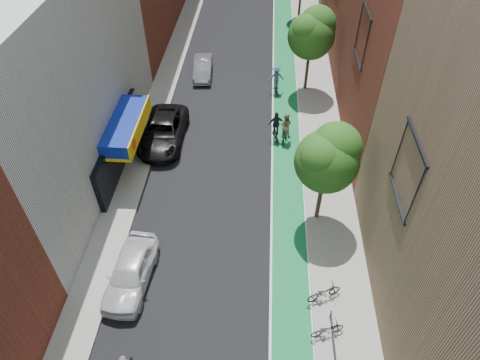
% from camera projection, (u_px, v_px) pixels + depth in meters
% --- Properties ---
extents(bike_lane, '(2.00, 68.00, 0.01)m').
position_uv_depth(bike_lane, '(285.00, 76.00, 36.58)').
color(bike_lane, '#136E36').
rests_on(bike_lane, ground).
extents(sidewalk_left, '(2.00, 68.00, 0.15)m').
position_uv_depth(sidewalk_left, '(169.00, 72.00, 36.97)').
color(sidewalk_left, gray).
rests_on(sidewalk_left, ground).
extents(sidewalk_right, '(3.00, 68.00, 0.15)m').
position_uv_depth(sidewalk_right, '(314.00, 76.00, 36.42)').
color(sidewalk_right, gray).
rests_on(sidewalk_right, ground).
extents(building_left_white, '(8.00, 20.00, 12.00)m').
position_uv_depth(building_left_white, '(33.00, 82.00, 24.44)').
color(building_left_white, silver).
rests_on(building_left_white, ground).
extents(tree_near, '(3.40, 3.36, 6.42)m').
position_uv_depth(tree_near, '(328.00, 157.00, 21.76)').
color(tree_near, '#332619').
rests_on(tree_near, ground).
extents(tree_mid, '(3.55, 3.53, 6.74)m').
position_uv_depth(tree_mid, '(312.00, 32.00, 31.70)').
color(tree_mid, '#332619').
rests_on(tree_mid, ground).
extents(parked_car_white, '(2.21, 4.86, 1.62)m').
position_uv_depth(parked_car_white, '(130.00, 272.00, 21.30)').
color(parked_car_white, silver).
rests_on(parked_car_white, ground).
extents(parked_car_black, '(2.83, 6.03, 1.67)m').
position_uv_depth(parked_car_black, '(163.00, 131.00, 29.62)').
color(parked_car_black, black).
rests_on(parked_car_black, ground).
extents(parked_car_silver, '(1.75, 4.30, 1.39)m').
position_uv_depth(parked_car_silver, '(203.00, 68.00, 36.24)').
color(parked_car_silver, gray).
rests_on(parked_car_silver, ground).
extents(cyclist_lane_near, '(1.04, 1.65, 2.23)m').
position_uv_depth(cyclist_lane_near, '(285.00, 129.00, 29.53)').
color(cyclist_lane_near, black).
rests_on(cyclist_lane_near, ground).
extents(cyclist_lane_mid, '(1.14, 1.66, 2.19)m').
position_uv_depth(cyclist_lane_mid, '(276.00, 129.00, 29.74)').
color(cyclist_lane_mid, black).
rests_on(cyclist_lane_mid, ground).
extents(cyclist_lane_far, '(1.30, 1.79, 2.22)m').
position_uv_depth(cyclist_lane_far, '(276.00, 80.00, 34.18)').
color(cyclist_lane_far, black).
rests_on(cyclist_lane_far, ground).
extents(parked_bike_near, '(1.88, 1.30, 0.93)m').
position_uv_depth(parked_bike_near, '(324.00, 292.00, 20.68)').
color(parked_bike_near, black).
rests_on(parked_bike_near, sidewalk_right).
extents(parked_bike_far, '(1.69, 1.04, 0.84)m').
position_uv_depth(parked_bike_far, '(328.00, 329.00, 19.36)').
color(parked_bike_far, black).
rests_on(parked_bike_far, sidewalk_right).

